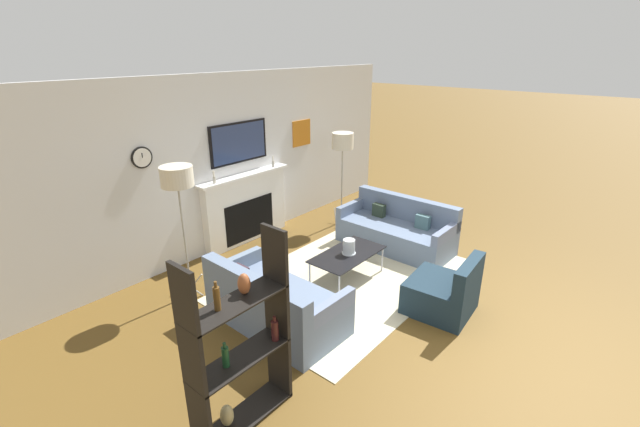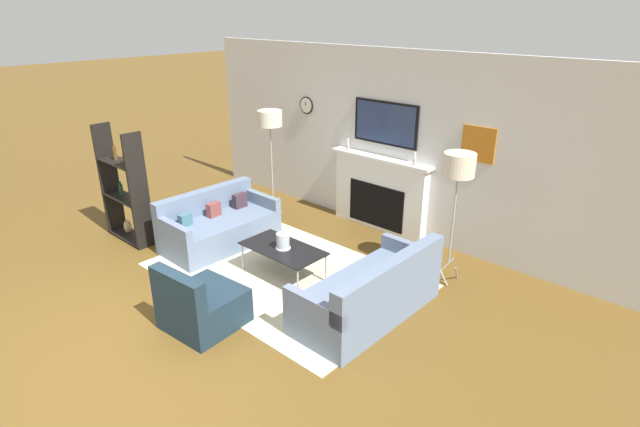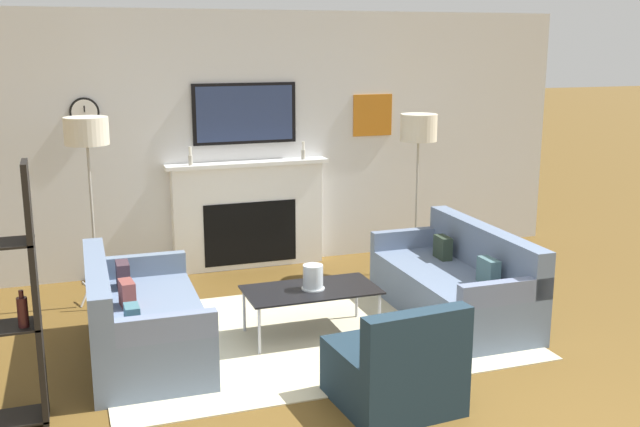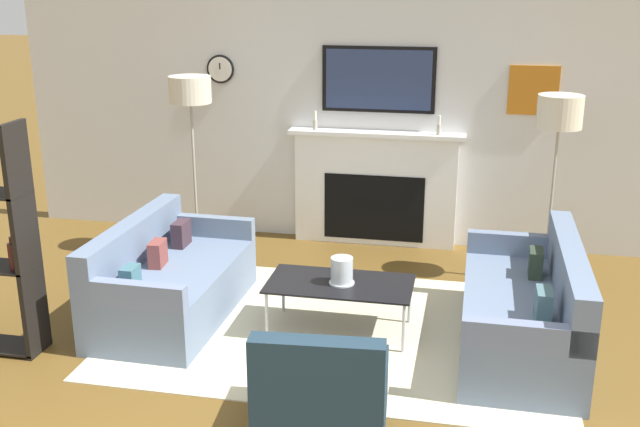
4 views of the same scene
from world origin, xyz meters
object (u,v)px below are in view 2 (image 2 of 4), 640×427
at_px(coffee_table, 283,249).
at_px(armchair, 201,306).
at_px(couch_left, 218,226).
at_px(floor_lamp_right, 459,167).
at_px(couch_right, 370,294).
at_px(floor_lamp_left, 270,120).
at_px(hurricane_candle, 283,242).
at_px(shelf_unit, 124,190).

bearing_deg(coffee_table, armchair, -84.23).
bearing_deg(couch_left, floor_lamp_right, 23.59).
bearing_deg(floor_lamp_right, couch_right, -100.65).
relative_size(couch_left, floor_lamp_left, 0.94).
distance_m(armchair, coffee_table, 1.37).
relative_size(hurricane_candle, shelf_unit, 0.12).
distance_m(armchair, shelf_unit, 2.76).
xyz_separation_m(hurricane_candle, floor_lamp_right, (1.60, 1.34, 1.01)).
height_order(hurricane_candle, floor_lamp_left, floor_lamp_left).
bearing_deg(couch_right, armchair, -131.68).
bearing_deg(floor_lamp_left, couch_left, -79.18).
bearing_deg(floor_lamp_left, couch_right, -23.60).
bearing_deg(armchair, shelf_unit, 167.10).
bearing_deg(coffee_table, floor_lamp_right, 39.57).
distance_m(hurricane_candle, floor_lamp_right, 2.31).
distance_m(couch_left, coffee_table, 1.38).
bearing_deg(hurricane_candle, couch_left, 178.59).
height_order(armchair, coffee_table, armchair).
bearing_deg(armchair, hurricane_candle, 95.21).
height_order(couch_right, floor_lamp_right, floor_lamp_right).
distance_m(coffee_table, shelf_unit, 2.64).
bearing_deg(armchair, couch_left, 137.70).
bearing_deg(hurricane_candle, floor_lamp_right, 40.02).
height_order(couch_right, shelf_unit, shelf_unit).
height_order(couch_left, hurricane_candle, couch_left).
bearing_deg(floor_lamp_left, coffee_table, -39.23).
xyz_separation_m(couch_left, couch_right, (2.74, -0.00, 0.00)).
xyz_separation_m(couch_right, shelf_unit, (-3.87, -0.77, 0.50)).
bearing_deg(armchair, couch_right, 48.32).
height_order(floor_lamp_left, shelf_unit, floor_lamp_left).
xyz_separation_m(couch_right, floor_lamp_left, (-2.99, 1.31, 1.31)).
height_order(hurricane_candle, floor_lamp_right, floor_lamp_right).
distance_m(couch_left, floor_lamp_right, 3.48).
bearing_deg(floor_lamp_left, hurricane_candle, -39.18).
bearing_deg(armchair, floor_lamp_left, 123.33).
bearing_deg(shelf_unit, floor_lamp_left, 67.22).
relative_size(armchair, coffee_table, 0.74).
relative_size(armchair, shelf_unit, 0.48).
bearing_deg(floor_lamp_right, shelf_unit, -153.16).
bearing_deg(hurricane_candle, armchair, -84.79).
xyz_separation_m(coffee_table, shelf_unit, (-2.50, -0.75, 0.40)).
distance_m(coffee_table, floor_lamp_right, 2.37).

